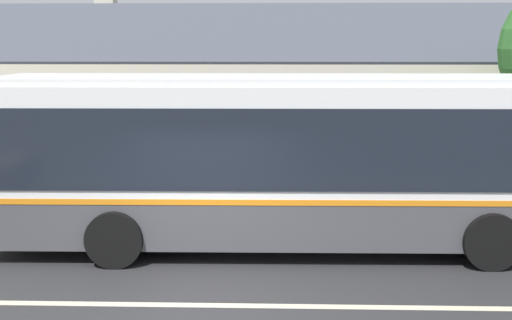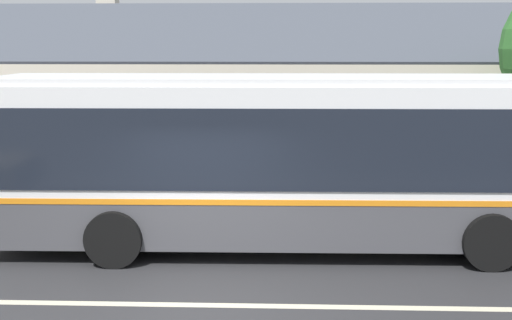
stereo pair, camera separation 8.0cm
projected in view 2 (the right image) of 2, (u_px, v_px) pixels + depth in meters
ground_plane at (196, 305)px, 9.52m from camera, size 300.00×300.00×0.00m
sidewalk_far at (228, 202)px, 15.41m from camera, size 60.00×3.00×0.15m
lane_divider_stripe at (196, 305)px, 9.52m from camera, size 60.00×0.16×0.01m
community_building at (310, 102)px, 23.02m from camera, size 27.78×10.30×6.25m
transit_bus at (290, 157)px, 12.01m from camera, size 11.19×2.87×3.24m
bench_by_building at (13, 188)px, 14.76m from camera, size 1.55×0.51×0.94m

